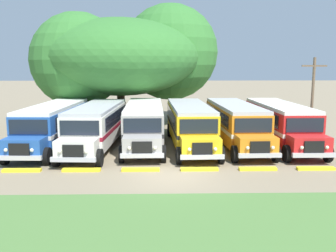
{
  "coord_description": "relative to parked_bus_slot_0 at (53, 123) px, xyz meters",
  "views": [
    {
      "loc": [
        -0.55,
        -17.9,
        5.57
      ],
      "look_at": [
        0.0,
        5.92,
        1.6
      ],
      "focal_mm": 39.88,
      "sensor_mm": 36.0,
      "label": 1
    }
  ],
  "objects": [
    {
      "name": "curb_wheelstop_1",
      "position": [
        3.13,
        -6.26,
        -1.51
      ],
      "size": [
        2.0,
        0.36,
        0.15
      ],
      "primitive_type": "cube",
      "color": "yellow",
      "rests_on": "ground_plane"
    },
    {
      "name": "parked_bus_slot_2",
      "position": [
        6.19,
        0.35,
        0.0
      ],
      "size": [
        2.83,
        10.86,
        2.82
      ],
      "rotation": [
        0.0,
        0.0,
        -1.55
      ],
      "color": "#9E9993",
      "rests_on": "ground_plane"
    },
    {
      "name": "curb_wheelstop_4",
      "position": [
        12.45,
        -6.26,
        -1.51
      ],
      "size": [
        2.0,
        0.36,
        0.15
      ],
      "primitive_type": "cube",
      "color": "yellow",
      "rests_on": "ground_plane"
    },
    {
      "name": "curb_wheelstop_2",
      "position": [
        6.24,
        -6.26,
        -1.51
      ],
      "size": [
        2.0,
        0.36,
        0.15
      ],
      "primitive_type": "cube",
      "color": "yellow",
      "rests_on": "ground_plane"
    },
    {
      "name": "broad_shade_tree",
      "position": [
        4.21,
        9.36,
        4.7
      ],
      "size": [
        16.59,
        14.66,
        11.15
      ],
      "color": "brown",
      "rests_on": "ground_plane"
    },
    {
      "name": "parked_bus_slot_5",
      "position": [
        15.67,
        0.25,
        0.0
      ],
      "size": [
        2.78,
        10.85,
        2.82
      ],
      "rotation": [
        0.0,
        0.0,
        -1.56
      ],
      "color": "red",
      "rests_on": "ground_plane"
    },
    {
      "name": "parked_bus_slot_1",
      "position": [
        3.03,
        -0.43,
        0.0
      ],
      "size": [
        3.19,
        10.91,
        2.82
      ],
      "rotation": [
        0.0,
        0.0,
        -1.63
      ],
      "color": "silver",
      "rests_on": "ground_plane"
    },
    {
      "name": "parked_bus_slot_4",
      "position": [
        12.54,
        0.25,
        0.0
      ],
      "size": [
        3.01,
        10.88,
        2.82
      ],
      "rotation": [
        0.0,
        0.0,
        -1.53
      ],
      "color": "orange",
      "rests_on": "ground_plane"
    },
    {
      "name": "parked_bus_slot_3",
      "position": [
        9.33,
        -0.02,
        0.0
      ],
      "size": [
        3.02,
        10.88,
        2.82
      ],
      "rotation": [
        0.0,
        0.0,
        -1.53
      ],
      "color": "yellow",
      "rests_on": "ground_plane"
    },
    {
      "name": "ground_plane",
      "position": [
        7.79,
        -7.38,
        -1.58
      ],
      "size": [
        220.0,
        220.0,
        0.0
      ],
      "primitive_type": "plane",
      "color": "#84755B"
    },
    {
      "name": "curb_wheelstop_5",
      "position": [
        15.56,
        -6.26,
        -1.51
      ],
      "size": [
        2.0,
        0.36,
        0.15
      ],
      "primitive_type": "cube",
      "color": "yellow",
      "rests_on": "ground_plane"
    },
    {
      "name": "parked_bus_slot_0",
      "position": [
        0.0,
        0.0,
        0.0
      ],
      "size": [
        3.08,
        10.89,
        2.82
      ],
      "rotation": [
        0.0,
        0.0,
        -1.61
      ],
      "color": "#23519E",
      "rests_on": "ground_plane"
    },
    {
      "name": "curb_wheelstop_0",
      "position": [
        0.02,
        -6.26,
        -1.51
      ],
      "size": [
        2.0,
        0.36,
        0.15
      ],
      "primitive_type": "cube",
      "color": "yellow",
      "rests_on": "ground_plane"
    },
    {
      "name": "curb_wheelstop_3",
      "position": [
        9.35,
        -6.26,
        -1.51
      ],
      "size": [
        2.0,
        0.36,
        0.15
      ],
      "primitive_type": "cube",
      "color": "yellow",
      "rests_on": "ground_plane"
    },
    {
      "name": "utility_pole",
      "position": [
        18.28,
        1.31,
        1.67
      ],
      "size": [
        1.8,
        0.2,
        6.04
      ],
      "color": "brown",
      "rests_on": "ground_plane"
    }
  ]
}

